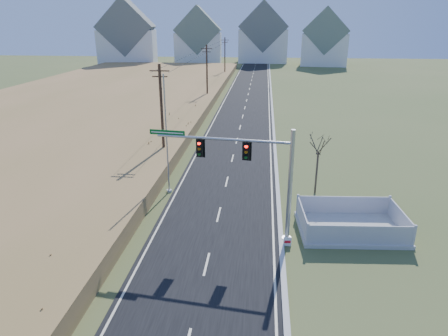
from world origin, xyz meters
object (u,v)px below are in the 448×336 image
traffic_signal_mast (258,172)px  fence_enclosure (350,227)px  open_sign (287,242)px  flagpole (167,148)px  bare_tree (319,144)px

traffic_signal_mast → fence_enclosure: traffic_signal_mast is taller
traffic_signal_mast → open_sign: 4.49m
flagpole → bare_tree: bearing=4.5°
traffic_signal_mast → fence_enclosure: (5.91, 1.36, -4.01)m
fence_enclosure → bare_tree: 7.09m
flagpole → open_sign: bearing=-39.3°
open_sign → flagpole: (-8.80, 7.19, 3.31)m
traffic_signal_mast → flagpole: bearing=144.6°
fence_enclosure → bare_tree: bare_tree is taller
flagpole → bare_tree: 11.37m
open_sign → bare_tree: (2.53, 8.08, 3.70)m
fence_enclosure → bare_tree: bearing=100.9°
bare_tree → flagpole: bearing=-175.5°
traffic_signal_mast → open_sign: traffic_signal_mast is taller
traffic_signal_mast → open_sign: bearing=-19.3°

